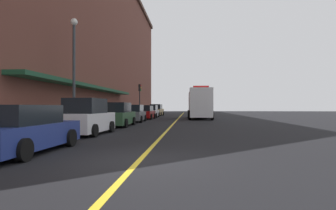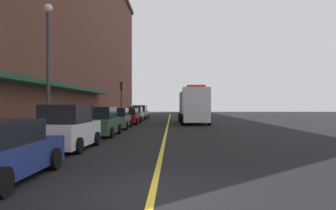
% 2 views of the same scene
% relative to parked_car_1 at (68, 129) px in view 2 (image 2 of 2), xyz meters
% --- Properties ---
extents(ground_plane, '(112.00, 112.00, 0.00)m').
position_rel_parked_car_1_xyz_m(ground_plane, '(4.05, 18.18, -0.88)').
color(ground_plane, black).
extents(sidewalk_left, '(2.40, 70.00, 0.15)m').
position_rel_parked_car_1_xyz_m(sidewalk_left, '(-2.15, 18.18, -0.81)').
color(sidewalk_left, '#ADA8A0').
rests_on(sidewalk_left, ground).
extents(lane_center_stripe, '(0.16, 70.00, 0.01)m').
position_rel_parked_car_1_xyz_m(lane_center_stripe, '(4.05, 18.18, -0.88)').
color(lane_center_stripe, gold).
rests_on(lane_center_stripe, ground).
extents(brick_building_left, '(10.73, 64.00, 19.87)m').
position_rel_parked_car_1_xyz_m(brick_building_left, '(-8.13, 17.18, 9.06)').
color(brick_building_left, brown).
rests_on(brick_building_left, ground).
extents(parked_car_1, '(2.10, 4.24, 1.91)m').
position_rel_parked_car_1_xyz_m(parked_car_1, '(0.00, 0.00, 0.00)').
color(parked_car_1, silver).
rests_on(parked_car_1, ground).
extents(parked_car_2, '(2.06, 4.36, 1.78)m').
position_rel_parked_car_1_xyz_m(parked_car_2, '(0.07, 6.05, -0.05)').
color(parked_car_2, '#2D5133').
rests_on(parked_car_2, ground).
extents(parked_car_3, '(2.15, 4.84, 1.65)m').
position_rel_parked_car_1_xyz_m(parked_car_3, '(0.04, 12.22, -0.11)').
color(parked_car_3, '#595B60').
rests_on(parked_car_3, ground).
extents(parked_car_4, '(2.22, 4.30, 1.56)m').
position_rel_parked_car_1_xyz_m(parked_car_4, '(0.15, 18.14, -0.14)').
color(parked_car_4, maroon).
rests_on(parked_car_4, ground).
extents(parked_car_5, '(1.98, 4.62, 1.66)m').
position_rel_parked_car_1_xyz_m(parked_car_5, '(0.19, 23.52, -0.10)').
color(parked_car_5, silver).
rests_on(parked_car_5, ground).
extents(parked_car_6, '(2.17, 4.62, 1.83)m').
position_rel_parked_car_1_xyz_m(parked_car_6, '(0.15, 29.79, -0.03)').
color(parked_car_6, '#A5844C').
rests_on(parked_car_6, ground).
extents(box_truck, '(2.90, 9.39, 3.74)m').
position_rel_parked_car_1_xyz_m(box_truck, '(6.61, 19.70, 0.90)').
color(box_truck, silver).
rests_on(box_truck, ground).
extents(parking_meter_0, '(0.14, 0.18, 1.33)m').
position_rel_parked_car_1_xyz_m(parking_meter_0, '(-1.30, 10.13, 0.18)').
color(parking_meter_0, '#4C4C51').
rests_on(parking_meter_0, sidewalk_left).
extents(parking_meter_1, '(0.14, 0.18, 1.33)m').
position_rel_parked_car_1_xyz_m(parking_meter_1, '(-1.30, 6.79, 0.18)').
color(parking_meter_1, '#4C4C51').
rests_on(parking_meter_1, sidewalk_left).
extents(parking_meter_2, '(0.14, 0.18, 1.33)m').
position_rel_parked_car_1_xyz_m(parking_meter_2, '(-1.30, 1.83, 0.18)').
color(parking_meter_2, '#4C4C51').
rests_on(parking_meter_2, sidewalk_left).
extents(street_lamp_left, '(0.44, 0.44, 6.94)m').
position_rel_parked_car_1_xyz_m(street_lamp_left, '(-1.90, 2.79, 3.52)').
color(street_lamp_left, '#33383D').
rests_on(street_lamp_left, sidewalk_left).
extents(traffic_light_near, '(0.38, 0.36, 4.30)m').
position_rel_parked_car_1_xyz_m(traffic_light_near, '(-1.24, 22.63, 2.27)').
color(traffic_light_near, '#232326').
rests_on(traffic_light_near, sidewalk_left).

